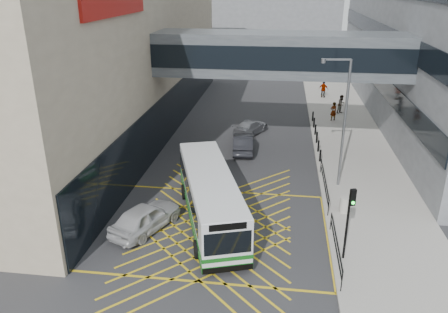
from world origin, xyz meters
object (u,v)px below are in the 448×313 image
at_px(litter_bin, 344,205).
at_px(pedestrian_b, 341,104).
at_px(car_dark, 243,143).
at_px(pedestrian_c, 324,89).
at_px(pedestrian_a, 333,111).
at_px(car_white, 145,217).
at_px(car_silver, 251,127).
at_px(bus, 210,195).
at_px(traffic_light, 349,214).
at_px(street_lamp, 342,116).

relative_size(litter_bin, pedestrian_b, 0.50).
relative_size(car_dark, pedestrian_c, 2.42).
relative_size(litter_bin, pedestrian_c, 0.48).
bearing_deg(litter_bin, pedestrian_b, 84.21).
bearing_deg(pedestrian_c, litter_bin, 108.00).
bearing_deg(pedestrian_a, car_white, 34.15).
xyz_separation_m(car_dark, car_silver, (0.26, 4.36, -0.07)).
height_order(bus, car_white, bus).
bearing_deg(car_silver, pedestrian_c, -94.09).
relative_size(car_dark, pedestrian_b, 2.48).
bearing_deg(car_white, pedestrian_b, -94.81).
xyz_separation_m(car_white, traffic_light, (10.17, -1.56, 1.82)).
distance_m(pedestrian_a, pedestrian_b, 2.79).
height_order(street_lamp, pedestrian_b, street_lamp).
bearing_deg(pedestrian_b, litter_bin, -140.67).
distance_m(traffic_light, street_lamp, 8.56).
bearing_deg(litter_bin, car_white, -163.79).
xyz_separation_m(car_dark, pedestrian_b, (8.70, 11.36, 0.36)).
bearing_deg(pedestrian_c, traffic_light, 107.32).
distance_m(car_silver, litter_bin, 14.91).
distance_m(car_silver, traffic_light, 19.16).
distance_m(car_white, street_lamp, 13.13).
bearing_deg(bus, car_dark, 67.51).
height_order(car_silver, pedestrian_c, pedestrian_c).
distance_m(traffic_light, pedestrian_b, 25.32).
xyz_separation_m(car_dark, street_lamp, (6.51, -5.50, 4.05)).
bearing_deg(street_lamp, bus, -151.28).
relative_size(bus, car_silver, 2.54).
distance_m(car_white, traffic_light, 10.44).
bearing_deg(street_lamp, litter_bin, -95.12).
bearing_deg(traffic_light, car_white, 152.27).
bearing_deg(street_lamp, car_silver, 115.37).
height_order(car_white, traffic_light, traffic_light).
relative_size(pedestrian_a, pedestrian_b, 0.97).
bearing_deg(litter_bin, bus, -167.49).
bearing_deg(pedestrian_a, street_lamp, 58.66).
height_order(traffic_light, pedestrian_a, traffic_light).
xyz_separation_m(bus, street_lamp, (7.32, 5.27, 3.22)).
bearing_deg(litter_bin, pedestrian_c, 88.29).
relative_size(traffic_light, pedestrian_c, 2.01).
xyz_separation_m(car_silver, street_lamp, (6.25, -9.87, 4.11)).
bearing_deg(pedestrian_a, traffic_light, 59.38).
relative_size(car_dark, car_silver, 1.10).
distance_m(car_dark, car_silver, 4.37).
bearing_deg(traffic_light, street_lamp, 68.28).
distance_m(car_silver, pedestrian_b, 10.98).
distance_m(car_white, pedestrian_c, 31.90).
xyz_separation_m(car_white, pedestrian_c, (11.47, 29.76, 0.32)).
distance_m(street_lamp, pedestrian_b, 17.40).
height_order(bus, street_lamp, street_lamp).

